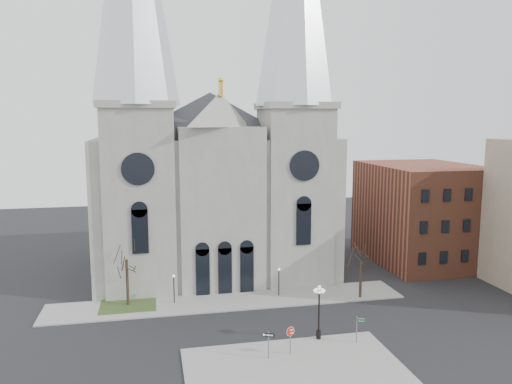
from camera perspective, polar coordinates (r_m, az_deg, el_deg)
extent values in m
plane|color=black|center=(47.63, -1.07, -17.00)|extent=(160.00, 160.00, 0.00)
cube|color=gray|center=(43.88, 4.31, -19.26)|extent=(18.00, 10.00, 0.14)
cube|color=gray|center=(57.60, -3.18, -12.34)|extent=(40.00, 6.00, 0.14)
cube|color=#293F1B|center=(58.04, -14.39, -12.41)|extent=(6.00, 5.00, 0.18)
cube|color=gray|center=(69.72, -5.11, -1.12)|extent=(30.00, 24.00, 18.00)
pyramid|color=#2D3035|center=(68.88, -5.28, 11.29)|extent=(33.00, 26.40, 6.00)
cube|color=gray|center=(60.56, -13.13, -0.82)|extent=(8.00, 8.00, 22.00)
cylinder|color=black|center=(56.04, -13.34, 2.58)|extent=(3.60, 0.30, 3.60)
cube|color=gray|center=(63.03, 4.40, -0.27)|extent=(8.00, 8.00, 22.00)
cylinder|color=black|center=(58.70, 5.55, 3.02)|extent=(3.60, 0.30, 3.60)
cube|color=gray|center=(59.81, -3.98, -1.94)|extent=(10.00, 5.00, 19.50)
pyramid|color=gray|center=(58.88, -4.10, 9.38)|extent=(11.00, 5.00, 4.00)
cube|color=brown|center=(75.90, 18.42, -2.28)|extent=(14.00, 18.00, 14.00)
cylinder|color=black|center=(57.21, -14.48, -10.04)|extent=(0.32, 0.32, 5.25)
cylinder|color=black|center=(59.13, 11.86, -9.87)|extent=(0.32, 0.32, 4.20)
cylinder|color=black|center=(57.01, -9.35, -10.99)|extent=(0.12, 0.12, 3.00)
sphere|color=white|center=(56.50, -9.39, -9.46)|extent=(0.32, 0.32, 0.32)
cylinder|color=black|center=(58.68, 2.63, -10.32)|extent=(0.12, 0.12, 3.00)
sphere|color=white|center=(58.19, 2.64, -8.83)|extent=(0.32, 0.32, 0.32)
cylinder|color=slate|center=(45.17, 3.94, -16.59)|extent=(0.10, 0.10, 2.45)
cylinder|color=red|center=(44.82, 3.96, -15.60)|extent=(0.85, 0.04, 0.85)
cylinder|color=white|center=(44.82, 3.96, -15.60)|extent=(0.91, 0.02, 0.91)
cube|color=white|center=(44.76, 3.96, -15.44)|extent=(0.47, 0.02, 0.11)
cube|color=white|center=(44.88, 3.95, -15.76)|extent=(0.53, 0.02, 0.11)
cylinder|color=black|center=(47.83, 7.19, -13.81)|extent=(0.16, 0.16, 4.55)
cylinder|color=black|center=(48.56, 7.15, -15.86)|extent=(0.43, 0.43, 0.79)
sphere|color=white|center=(46.88, 7.25, -10.73)|extent=(0.32, 0.32, 0.32)
cylinder|color=slate|center=(44.43, 1.44, -17.07)|extent=(0.10, 0.10, 2.36)
cube|color=black|center=(44.05, 1.44, -16.01)|extent=(0.96, 0.45, 0.34)
cylinder|color=slate|center=(48.02, 11.43, -15.15)|extent=(0.10, 0.10, 2.48)
cube|color=#0B4E15|center=(47.63, 11.96, -13.97)|extent=(0.67, 0.27, 0.17)
cube|color=#0B4E15|center=(47.72, 11.95, -14.22)|extent=(0.67, 0.27, 0.17)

